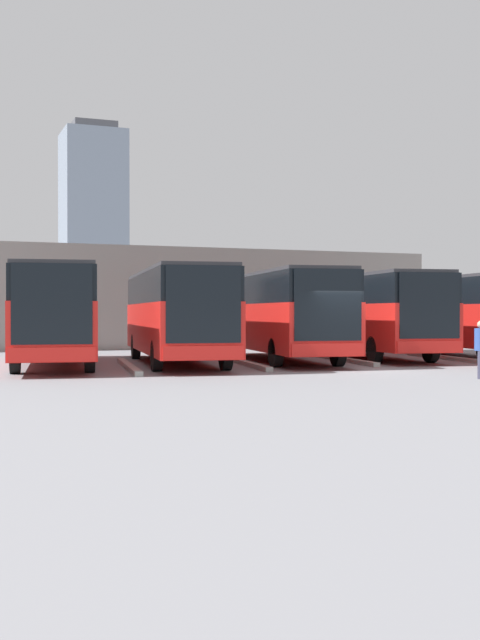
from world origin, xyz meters
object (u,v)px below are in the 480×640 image
object	(u,v)px
bus_1	(367,312)
bus_4	(54,312)
bus_2	(279,312)
bus_3	(176,312)
bus_0	(466,312)

from	to	relation	value
bus_1	bus_4	bearing A→B (deg)	10.52
bus_1	bus_2	world-z (taller)	same
bus_1	bus_3	xyz separation A→B (m)	(8.37, 1.07, 0.00)
bus_1	bus_2	xyz separation A→B (m)	(4.18, 0.69, 0.00)
bus_1	bus_2	bearing A→B (deg)	17.62
bus_2	bus_3	xyz separation A→B (m)	(4.18, 0.39, 0.00)
bus_0	bus_3	size ratio (longest dim) A/B	1.00
bus_0	bus_1	xyz separation A→B (m)	(4.18, -0.86, 0.00)
bus_3	bus_4	world-z (taller)	same
bus_2	bus_3	size ratio (longest dim) A/B	1.00
bus_0	bus_1	world-z (taller)	same
bus_0	bus_1	size ratio (longest dim) A/B	1.00
bus_3	bus_4	distance (m)	4.23
bus_3	bus_4	bearing A→B (deg)	0.34
bus_3	bus_4	xyz separation A→B (m)	(4.18, -0.58, 0.00)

